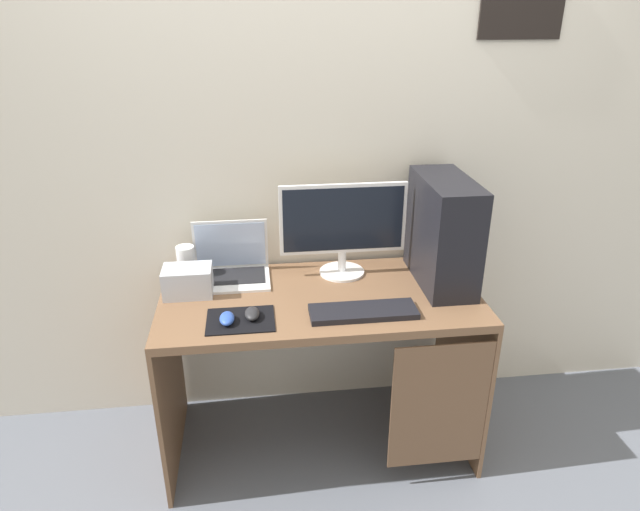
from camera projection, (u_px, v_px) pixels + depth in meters
ground_plane at (320, 438)px, 2.67m from camera, size 8.00×8.00×0.00m
wall_back at (310, 148)px, 2.47m from camera, size 4.00×0.05×2.60m
desk at (324, 330)px, 2.41m from camera, size 1.33×0.66×0.77m
pc_tower at (443, 232)px, 2.38m from camera, size 0.20×0.46×0.46m
monitor at (343, 227)px, 2.44m from camera, size 0.55×0.20×0.42m
laptop at (232, 267)px, 2.48m from camera, size 0.33×0.25×0.25m
speaker at (186, 262)px, 2.47m from camera, size 0.08×0.08×0.15m
projector at (188, 281)px, 2.33m from camera, size 0.20×0.14×0.12m
keyboard at (363, 312)px, 2.20m from camera, size 0.42×0.14×0.02m
mousepad at (241, 320)px, 2.16m from camera, size 0.26×0.20×0.00m
mouse_left at (252, 314)px, 2.17m from camera, size 0.06×0.10×0.03m
mouse_right at (227, 318)px, 2.13m from camera, size 0.06×0.10×0.03m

